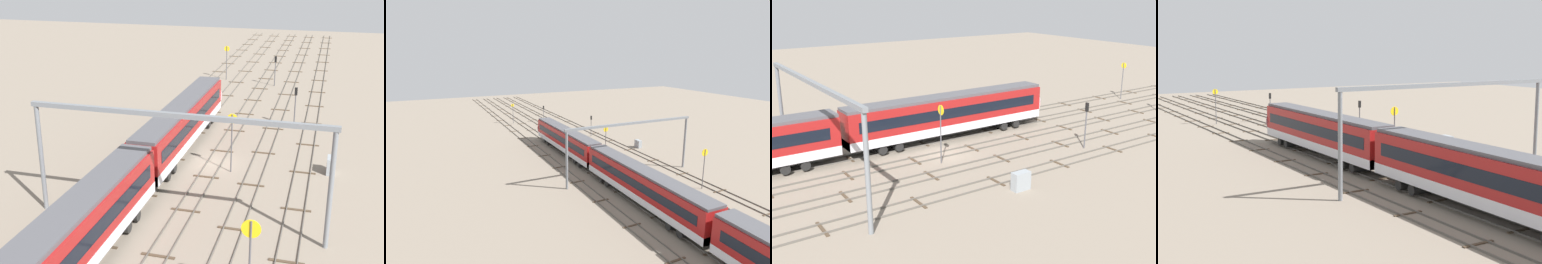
# 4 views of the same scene
# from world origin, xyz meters

# --- Properties ---
(ground_plane) EXTENTS (191.38, 191.38, 0.00)m
(ground_plane) POSITION_xyz_m (0.00, 0.00, 0.00)
(ground_plane) COLOR gray
(track_near_foreground) EXTENTS (175.38, 2.40, 0.16)m
(track_near_foreground) POSITION_xyz_m (-0.00, -8.47, 0.07)
(track_near_foreground) COLOR #59544C
(track_near_foreground) RESTS_ON ground
(track_second_near) EXTENTS (175.38, 2.40, 0.16)m
(track_second_near) POSITION_xyz_m (0.00, -4.24, 0.07)
(track_second_near) COLOR #59544C
(track_second_near) RESTS_ON ground
(track_middle) EXTENTS (175.38, 2.40, 0.16)m
(track_middle) POSITION_xyz_m (-0.00, 0.00, 0.07)
(track_middle) COLOR #59544C
(track_middle) RESTS_ON ground
(track_with_train) EXTENTS (175.38, 2.40, 0.16)m
(track_with_train) POSITION_xyz_m (-0.00, 4.24, 0.07)
(track_with_train) COLOR #59544C
(track_with_train) RESTS_ON ground
(track_far_background) EXTENTS (175.38, 2.40, 0.16)m
(track_far_background) POSITION_xyz_m (-0.00, 8.47, 0.07)
(track_far_background) COLOR #59544C
(track_far_background) RESTS_ON ground
(overhead_gantry) EXTENTS (0.40, 22.44, 8.94)m
(overhead_gantry) POSITION_xyz_m (-12.66, 0.03, 6.91)
(overhead_gantry) COLOR slate
(overhead_gantry) RESTS_ON ground
(speed_sign_near_foreground) EXTENTS (0.14, 0.86, 5.47)m
(speed_sign_near_foreground) POSITION_xyz_m (35.00, 6.19, 3.47)
(speed_sign_near_foreground) COLOR #4C4C51
(speed_sign_near_foreground) RESTS_ON ground
(speed_sign_mid_trackside) EXTENTS (0.14, 0.96, 5.70)m
(speed_sign_mid_trackside) POSITION_xyz_m (-1.53, -1.94, 3.70)
(speed_sign_mid_trackside) COLOR #4C4C51
(speed_sign_mid_trackside) RESTS_ON ground
(signal_light_trackside_approach) EXTENTS (0.31, 0.32, 4.64)m
(signal_light_trackside_approach) POSITION_xyz_m (32.77, -1.90, 3.03)
(signal_light_trackside_approach) COLOR #4C4C51
(signal_light_trackside_approach) RESTS_ON ground
(signal_light_trackside_departure) EXTENTS (0.31, 0.32, 4.87)m
(signal_light_trackside_departure) POSITION_xyz_m (13.13, -6.54, 3.17)
(signal_light_trackside_departure) COLOR #4C4C51
(signal_light_trackside_departure) RESTS_ON ground
(relay_cabinet) EXTENTS (1.58, 0.78, 1.58)m
(relay_cabinet) POSITION_xyz_m (0.63, -10.99, 0.79)
(relay_cabinet) COLOR gray
(relay_cabinet) RESTS_ON ground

